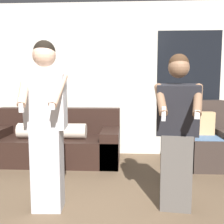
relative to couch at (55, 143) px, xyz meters
The scene contains 5 objects.
wall_back 1.51m from the couch, 27.56° to the left, with size 6.98×0.07×2.70m.
couch is the anchor object (origin of this frame).
armchair 2.39m from the couch, ahead, with size 0.82×0.82×1.01m.
person_left 1.83m from the couch, 77.19° to the right, with size 0.46×0.47×1.72m.
person_right 2.39m from the couch, 43.36° to the right, with size 0.48×0.51×1.59m.
Camera 1 is at (0.24, -1.99, 1.32)m, focal length 42.00 mm.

